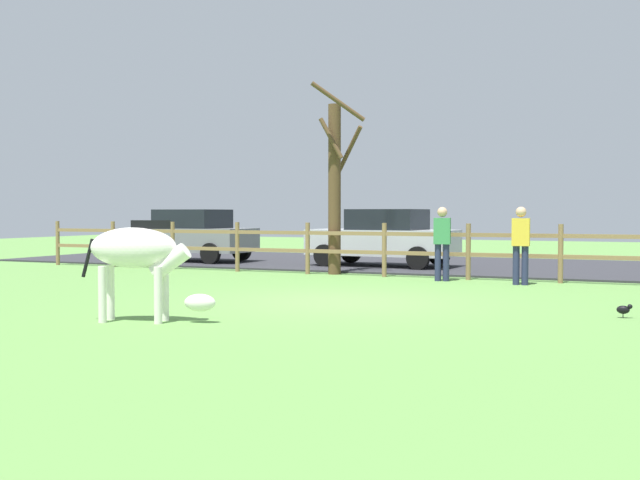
{
  "coord_description": "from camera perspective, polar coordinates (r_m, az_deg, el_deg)",
  "views": [
    {
      "loc": [
        4.84,
        -11.91,
        1.52
      ],
      "look_at": [
        -0.79,
        0.75,
        1.02
      ],
      "focal_mm": 42.52,
      "sensor_mm": 36.0,
      "label": 1
    }
  ],
  "objects": [
    {
      "name": "visitor_left_of_tree",
      "position": [
        16.38,
        14.88,
        -0.13
      ],
      "size": [
        0.38,
        0.25,
        1.64
      ],
      "color": "#232847",
      "rests_on": "ground_plane"
    },
    {
      "name": "parked_car_grey",
      "position": [
        23.26,
        -9.78,
        0.39
      ],
      "size": [
        4.04,
        1.96,
        1.56
      ],
      "color": "slate",
      "rests_on": "parking_asphalt"
    },
    {
      "name": "crow_on_grass",
      "position": [
        11.77,
        21.91,
        -4.87
      ],
      "size": [
        0.21,
        0.1,
        0.2
      ],
      "color": "black",
      "rests_on": "ground_plane"
    },
    {
      "name": "parking_asphalt",
      "position": [
        21.8,
        11.1,
        -1.89
      ],
      "size": [
        28.0,
        7.4,
        0.05
      ],
      "primitive_type": "cube",
      "color": "#2D2D33",
      "rests_on": "ground_plane"
    },
    {
      "name": "visitor_right_of_tree",
      "position": [
        16.94,
        9.18,
        -0.02
      ],
      "size": [
        0.39,
        0.27,
        1.64
      ],
      "color": "#232847",
      "rests_on": "ground_plane"
    },
    {
      "name": "ground_plane",
      "position": [
        12.94,
        1.85,
        -4.66
      ],
      "size": [
        60.0,
        60.0,
        0.0
      ],
      "primitive_type": "plane",
      "color": "#5B8C42"
    },
    {
      "name": "bare_tree",
      "position": [
        18.59,
        1.14,
        4.29
      ],
      "size": [
        1.2,
        1.59,
        4.61
      ],
      "color": "#513A23",
      "rests_on": "ground_plane"
    },
    {
      "name": "parked_car_silver",
      "position": [
        20.85,
        4.81,
        0.22
      ],
      "size": [
        4.1,
        2.08,
        1.56
      ],
      "color": "#B7BABF",
      "rests_on": "parking_asphalt"
    },
    {
      "name": "zebra",
      "position": [
        10.78,
        -13.44,
        -1.13
      ],
      "size": [
        1.89,
        0.83,
        1.41
      ],
      "color": "white",
      "rests_on": "ground_plane"
    },
    {
      "name": "paddock_fence",
      "position": [
        17.61,
        7.93,
        -0.52
      ],
      "size": [
        22.07,
        0.11,
        1.27
      ],
      "color": "olive",
      "rests_on": "ground_plane"
    }
  ]
}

